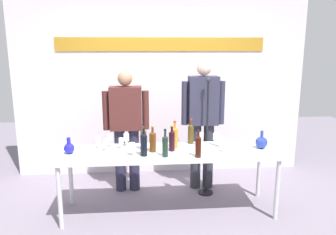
# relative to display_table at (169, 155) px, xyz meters

# --- Properties ---
(ground_plane) EXTENTS (10.00, 10.00, 0.00)m
(ground_plane) POSITION_rel_display_table_xyz_m (0.00, 0.00, -0.70)
(ground_plane) COLOR slate
(back_wall) EXTENTS (4.36, 0.11, 3.00)m
(back_wall) POSITION_rel_display_table_xyz_m (0.00, 1.35, 0.80)
(back_wall) COLOR silver
(back_wall) RESTS_ON ground
(display_table) EXTENTS (2.52, 0.68, 0.76)m
(display_table) POSITION_rel_display_table_xyz_m (0.00, 0.00, 0.00)
(display_table) COLOR silver
(display_table) RESTS_ON ground
(decanter_blue_left) EXTENTS (0.12, 0.12, 0.19)m
(decanter_blue_left) POSITION_rel_display_table_xyz_m (-1.13, 0.00, 0.12)
(decanter_blue_left) COLOR #1E1DB2
(decanter_blue_left) RESTS_ON display_table
(decanter_blue_right) EXTENTS (0.14, 0.14, 0.22)m
(decanter_blue_right) POSITION_rel_display_table_xyz_m (1.09, 0.00, 0.13)
(decanter_blue_right) COLOR navy
(decanter_blue_right) RESTS_ON display_table
(presenter_left) EXTENTS (0.61, 0.22, 1.63)m
(presenter_left) POSITION_rel_display_table_xyz_m (-0.51, 0.65, 0.23)
(presenter_left) COLOR #27263B
(presenter_left) RESTS_ON ground
(presenter_right) EXTENTS (0.58, 0.22, 1.76)m
(presenter_right) POSITION_rel_display_table_xyz_m (0.51, 0.65, 0.30)
(presenter_right) COLOR #2C2E36
(presenter_right) RESTS_ON ground
(wine_bottle_0) EXTENTS (0.07, 0.07, 0.31)m
(wine_bottle_0) POSITION_rel_display_table_xyz_m (0.03, 0.00, 0.19)
(wine_bottle_0) COLOR black
(wine_bottle_0) RESTS_ON display_table
(wine_bottle_1) EXTENTS (0.08, 0.08, 0.32)m
(wine_bottle_1) POSITION_rel_display_table_xyz_m (-0.29, -0.15, 0.19)
(wine_bottle_1) COLOR black
(wine_bottle_1) RESTS_ON display_table
(wine_bottle_2) EXTENTS (0.07, 0.07, 0.30)m
(wine_bottle_2) POSITION_rel_display_table_xyz_m (0.30, -0.25, 0.19)
(wine_bottle_2) COLOR #351007
(wine_bottle_2) RESTS_ON display_table
(wine_bottle_3) EXTENTS (0.08, 0.08, 0.31)m
(wine_bottle_3) POSITION_rel_display_table_xyz_m (-0.19, -0.01, 0.19)
(wine_bottle_3) COLOR #532C0E
(wine_bottle_3) RESTS_ON display_table
(wine_bottle_4) EXTENTS (0.06, 0.06, 0.31)m
(wine_bottle_4) POSITION_rel_display_table_xyz_m (-0.06, -0.20, 0.19)
(wine_bottle_4) COLOR black
(wine_bottle_4) RESTS_ON display_table
(wine_bottle_5) EXTENTS (0.07, 0.07, 0.31)m
(wine_bottle_5) POSITION_rel_display_table_xyz_m (0.29, 0.28, 0.19)
(wine_bottle_5) COLOR #423211
(wine_bottle_5) RESTS_ON display_table
(wine_bottle_6) EXTENTS (0.07, 0.07, 0.31)m
(wine_bottle_6) POSITION_rel_display_table_xyz_m (-0.29, 0.06, 0.19)
(wine_bottle_6) COLOR #44341B
(wine_bottle_6) RESTS_ON display_table
(wine_bottle_7) EXTENTS (0.08, 0.08, 0.33)m
(wine_bottle_7) POSITION_rel_display_table_xyz_m (0.08, 0.11, 0.19)
(wine_bottle_7) COLOR orange
(wine_bottle_7) RESTS_ON display_table
(wine_glass_left_0) EXTENTS (0.07, 0.07, 0.16)m
(wine_glass_left_0) POSITION_rel_display_table_xyz_m (-0.50, 0.23, 0.17)
(wine_glass_left_0) COLOR white
(wine_glass_left_0) RESTS_ON display_table
(wine_glass_left_1) EXTENTS (0.06, 0.06, 0.13)m
(wine_glass_left_1) POSITION_rel_display_table_xyz_m (-0.55, 0.12, 0.15)
(wine_glass_left_1) COLOR white
(wine_glass_left_1) RESTS_ON display_table
(wine_glass_left_2) EXTENTS (0.06, 0.06, 0.15)m
(wine_glass_left_2) POSITION_rel_display_table_xyz_m (-0.69, 0.22, 0.17)
(wine_glass_left_2) COLOR white
(wine_glass_left_2) RESTS_ON display_table
(wine_glass_left_3) EXTENTS (0.06, 0.06, 0.15)m
(wine_glass_left_3) POSITION_rel_display_table_xyz_m (-0.82, 0.16, 0.17)
(wine_glass_left_3) COLOR white
(wine_glass_left_3) RESTS_ON display_table
(wine_glass_left_4) EXTENTS (0.06, 0.06, 0.15)m
(wine_glass_left_4) POSITION_rel_display_table_xyz_m (-0.73, 0.05, 0.16)
(wine_glass_left_4) COLOR white
(wine_glass_left_4) RESTS_ON display_table
(wine_glass_left_5) EXTENTS (0.07, 0.07, 0.14)m
(wine_glass_left_5) POSITION_rel_display_table_xyz_m (-0.42, -0.12, 0.16)
(wine_glass_left_5) COLOR white
(wine_glass_left_5) RESTS_ON display_table
(wine_glass_right_0) EXTENTS (0.07, 0.07, 0.15)m
(wine_glass_right_0) POSITION_rel_display_table_xyz_m (0.58, 0.16, 0.17)
(wine_glass_right_0) COLOR white
(wine_glass_right_0) RESTS_ON display_table
(wine_glass_right_1) EXTENTS (0.07, 0.07, 0.16)m
(wine_glass_right_1) POSITION_rel_display_table_xyz_m (0.40, 0.19, 0.17)
(wine_glass_right_1) COLOR white
(wine_glass_right_1) RESTS_ON display_table
(wine_glass_right_2) EXTENTS (0.06, 0.06, 0.14)m
(wine_glass_right_2) POSITION_rel_display_table_xyz_m (0.63, 0.07, 0.16)
(wine_glass_right_2) COLOR white
(wine_glass_right_2) RESTS_ON display_table
(wine_glass_right_3) EXTENTS (0.07, 0.07, 0.15)m
(wine_glass_right_3) POSITION_rel_display_table_xyz_m (0.63, -0.11, 0.17)
(wine_glass_right_3) COLOR white
(wine_glass_right_3) RESTS_ON display_table
(microphone_stand) EXTENTS (0.20, 0.20, 1.56)m
(microphone_stand) POSITION_rel_display_table_xyz_m (0.53, 0.44, -0.18)
(microphone_stand) COLOR black
(microphone_stand) RESTS_ON ground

